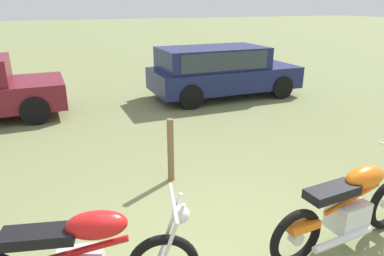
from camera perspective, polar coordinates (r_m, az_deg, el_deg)
motorcycle_orange at (r=4.28m, az=24.27°, el=-11.68°), size 2.07×0.64×1.02m
car_navy at (r=10.09m, az=4.34°, el=9.69°), size 4.20×1.90×1.43m
fence_post_wooden at (r=5.27m, az=-3.49°, el=-3.65°), size 0.10×0.10×0.99m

